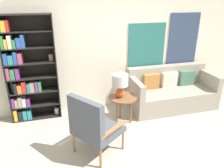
# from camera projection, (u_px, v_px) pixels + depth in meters

# --- Properties ---
(ground_plane) EXTENTS (14.00, 14.00, 0.00)m
(ground_plane) POSITION_uv_depth(u_px,v_px,m) (134.00, 164.00, 3.30)
(ground_plane) COLOR #B2A899
(wall_back) EXTENTS (6.40, 0.08, 2.70)m
(wall_back) POSITION_uv_depth(u_px,v_px,m) (105.00, 47.00, 4.62)
(wall_back) COLOR silver
(wall_back) RESTS_ON ground_plane
(bookshelf) EXTENTS (0.95, 0.30, 2.07)m
(bookshelf) POSITION_uv_depth(u_px,v_px,m) (25.00, 73.00, 4.20)
(bookshelf) COLOR black
(bookshelf) RESTS_ON ground_plane
(armchair) EXTENTS (0.89, 0.89, 1.03)m
(armchair) POSITION_uv_depth(u_px,v_px,m) (92.00, 124.00, 3.28)
(armchair) COLOR olive
(armchair) RESTS_ON ground_plane
(couch) EXTENTS (1.90, 0.86, 0.88)m
(couch) POSITION_uv_depth(u_px,v_px,m) (171.00, 92.00, 4.96)
(couch) COLOR #9E9384
(couch) RESTS_ON ground_plane
(side_table) EXTENTS (0.54, 0.54, 0.55)m
(side_table) POSITION_uv_depth(u_px,v_px,m) (123.00, 99.00, 4.23)
(side_table) COLOR brown
(side_table) RESTS_ON ground_plane
(table_lamp) EXTENTS (0.30, 0.30, 0.46)m
(table_lamp) POSITION_uv_depth(u_px,v_px,m) (120.00, 83.00, 4.08)
(table_lamp) COLOR #C65128
(table_lamp) RESTS_ON side_table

